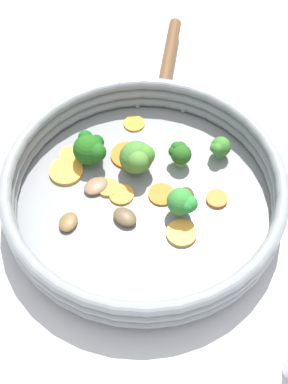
{
  "coord_description": "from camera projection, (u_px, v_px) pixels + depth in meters",
  "views": [
    {
      "loc": [
        0.4,
        -0.09,
        0.61
      ],
      "look_at": [
        0.0,
        0.0,
        0.03
      ],
      "focal_mm": 50.0,
      "sensor_mm": 36.0,
      "label": 1
    }
  ],
  "objects": [
    {
      "name": "ground_plane",
      "position": [
        144.0,
        205.0,
        0.73
      ],
      "size": [
        4.0,
        4.0,
        0.0
      ],
      "primitive_type": "plane",
      "color": "#BCBBC1"
    },
    {
      "name": "skillet",
      "position": [
        144.0,
        202.0,
        0.73
      ],
      "size": [
        0.36,
        0.36,
        0.02
      ],
      "primitive_type": "cylinder",
      "color": "gray",
      "rests_on": "ground_plane"
    },
    {
      "name": "skillet_rim_wall",
      "position": [
        144.0,
        187.0,
        0.7
      ],
      "size": [
        0.37,
        0.37,
        0.05
      ],
      "color": "gray",
      "rests_on": "skillet"
    },
    {
      "name": "skillet_handle",
      "position": [
        169.0,
        59.0,
        0.87
      ],
      "size": [
        0.18,
        0.09,
        0.02
      ],
      "primitive_type": "cylinder",
      "rotation": [
        1.57,
        0.0,
        4.35
      ],
      "color": "brown",
      "rests_on": "skillet"
    },
    {
      "name": "skillet_rivet_left",
      "position": [
        183.0,
        110.0,
        0.81
      ],
      "size": [
        0.01,
        0.01,
        0.01
      ],
      "primitive_type": "sphere",
      "color": "gray",
      "rests_on": "skillet"
    },
    {
      "name": "skillet_rivet_right",
      "position": [
        137.0,
        105.0,
        0.82
      ],
      "size": [
        0.01,
        0.01,
        0.01
      ],
      "primitive_type": "sphere",
      "color": "gray",
      "rests_on": "skillet"
    },
    {
      "name": "carrot_slice_0",
      "position": [
        134.0,
        124.0,
        0.8
      ],
      "size": [
        0.03,
        0.03,
        0.0
      ],
      "primitive_type": "cylinder",
      "rotation": [
        0.0,
        0.0,
        0.09
      ],
      "color": "orange",
      "rests_on": "skillet"
    },
    {
      "name": "carrot_slice_1",
      "position": [
        128.0,
        155.0,
        0.76
      ],
      "size": [
        0.07,
        0.07,
        0.0
      ],
      "primitive_type": "cylinder",
      "rotation": [
        0.0,
        0.0,
        5.23
      ],
      "color": "orange",
      "rests_on": "skillet"
    },
    {
      "name": "carrot_slice_2",
      "position": [
        108.0,
        187.0,
        0.73
      ],
      "size": [
        0.04,
        0.04,
        0.0
      ],
      "primitive_type": "cylinder",
      "rotation": [
        0.0,
        0.0,
        5.38
      ],
      "color": "orange",
      "rests_on": "skillet"
    },
    {
      "name": "carrot_slice_3",
      "position": [
        181.0,
        233.0,
        0.69
      ],
      "size": [
        0.06,
        0.06,
        0.01
      ],
      "primitive_type": "cylinder",
      "rotation": [
        0.0,
        0.0,
        3.93
      ],
      "color": "orange",
      "rests_on": "skillet"
    },
    {
      "name": "carrot_slice_4",
      "position": [
        121.0,
        195.0,
        0.72
      ],
      "size": [
        0.04,
        0.04,
        0.0
      ],
      "primitive_type": "cylinder",
      "rotation": [
        0.0,
        0.0,
        2.99
      ],
      "color": "orange",
      "rests_on": "skillet"
    },
    {
      "name": "carrot_slice_5",
      "position": [
        71.0,
        155.0,
        0.76
      ],
      "size": [
        0.04,
        0.04,
        0.01
      ],
      "primitive_type": "cylinder",
      "rotation": [
        0.0,
        0.0,
        2.14
      ],
      "color": "orange",
      "rests_on": "skillet"
    },
    {
      "name": "carrot_slice_6",
      "position": [
        161.0,
        192.0,
        0.73
      ],
      "size": [
        0.04,
        0.04,
        0.0
      ],
      "primitive_type": "cylinder",
      "rotation": [
        0.0,
        0.0,
        3.4
      ],
      "color": "#E45E11",
      "rests_on": "skillet"
    },
    {
      "name": "carrot_slice_7",
      "position": [
        66.0,
        171.0,
        0.75
      ],
      "size": [
        0.07,
        0.07,
        0.01
      ],
      "primitive_type": "cylinder",
      "rotation": [
        0.0,
        0.0,
        1.01
      ],
      "color": "orange",
      "rests_on": "skillet"
    },
    {
      "name": "carrot_slice_8",
      "position": [
        217.0,
        199.0,
        0.72
      ],
      "size": [
        0.04,
        0.04,
        0.01
      ],
      "primitive_type": "cylinder",
      "rotation": [
        0.0,
        0.0,
        2.02
      ],
      "color": "orange",
      "rests_on": "skillet"
    },
    {
      "name": "broccoli_floret_0",
      "position": [
        136.0,
        158.0,
        0.72
      ],
      "size": [
        0.05,
        0.05,
        0.05
      ],
      "color": "#6B9856",
      "rests_on": "skillet"
    },
    {
      "name": "broccoli_floret_1",
      "position": [
        183.0,
        203.0,
        0.68
      ],
      "size": [
        0.04,
        0.04,
        0.05
      ],
      "color": "#6FA650",
      "rests_on": "skillet"
    },
    {
      "name": "broccoli_floret_2",
      "position": [
        220.0,
        147.0,
        0.75
      ],
      "size": [
        0.03,
        0.03,
        0.03
      ],
      "color": "#5D9856",
      "rests_on": "skillet"
    },
    {
      "name": "broccoli_floret_3",
      "position": [
        180.0,
        153.0,
        0.74
      ],
      "size": [
        0.03,
        0.03,
        0.04
      ],
      "color": "#6EA155",
      "rests_on": "skillet"
    },
    {
      "name": "broccoli_floret_4",
      "position": [
        90.0,
        149.0,
        0.74
      ],
      "size": [
        0.05,
        0.05,
        0.05
      ],
      "color": "#82AD65",
      "rests_on": "skillet"
    },
    {
      "name": "mushroom_piece_0",
      "position": [
        125.0,
        217.0,
        0.7
      ],
      "size": [
        0.04,
        0.04,
        0.01
      ],
      "primitive_type": "ellipsoid",
      "rotation": [
        0.0,
        0.0,
        0.61
      ],
      "color": "brown",
      "rests_on": "skillet"
    },
    {
      "name": "mushroom_piece_1",
      "position": [
        186.0,
        196.0,
        0.72
      ],
      "size": [
        0.03,
        0.03,
        0.01
      ],
      "primitive_type": "ellipsoid",
      "rotation": [
        0.0,
        0.0,
        6.03
      ],
      "color": "brown",
      "rests_on": "skillet"
    },
    {
      "name": "mushroom_piece_2",
      "position": [
        96.0,
        186.0,
        0.73
      ],
      "size": [
        0.04,
        0.04,
        0.01
      ],
      "primitive_type": "ellipsoid",
      "rotation": [
        0.0,
        0.0,
        5.27
      ],
      "color": "#826045",
      "rests_on": "skillet"
    },
    {
      "name": "mushroom_piece_3",
      "position": [
        68.0,
        222.0,
        0.69
      ],
      "size": [
        0.04,
        0.04,
        0.01
      ],
      "primitive_type": "ellipsoid",
      "rotation": [
        0.0,
        0.0,
        5.77
      ],
      "color": "brown",
      "rests_on": "skillet"
    }
  ]
}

